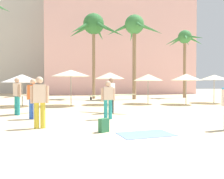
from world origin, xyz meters
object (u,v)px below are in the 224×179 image
cafe_umbrella_0 (22,78)px  backpack (104,126)px  palm_tree_center (94,27)px  cafe_umbrella_5 (71,73)px  cafe_umbrella_1 (148,77)px  cafe_umbrella_4 (186,77)px  palm_tree_right (135,29)px  person_mid_left (40,100)px  person_mid_center (18,95)px  person_mid_right (111,94)px  cafe_umbrella_6 (214,77)px  palm_tree_left (185,41)px  person_near_right (33,97)px  beach_towel (146,134)px  person_far_left (108,98)px  cafe_umbrella_2 (110,76)px

cafe_umbrella_0 → backpack: 10.15m
palm_tree_center → cafe_umbrella_5: palm_tree_center is taller
cafe_umbrella_1 → cafe_umbrella_5: cafe_umbrella_5 is taller
palm_tree_center → cafe_umbrella_4: (6.02, -7.74, -5.23)m
cafe_umbrella_1 → backpack: (-4.60, -9.55, -1.77)m
palm_tree_right → cafe_umbrella_5: bearing=-136.6°
cafe_umbrella_1 → person_mid_left: bearing=-127.6°
cafe_umbrella_0 → cafe_umbrella_1: 8.88m
person_mid_left → palm_tree_center: bearing=163.0°
palm_tree_right → person_mid_center: size_ratio=3.16×
cafe_umbrella_1 → person_mid_right: (-3.65, -5.01, -1.03)m
cafe_umbrella_1 → cafe_umbrella_0: bearing=-176.8°
palm_tree_center → cafe_umbrella_6: bearing=-38.5°
palm_tree_left → palm_tree_right: (-6.03, -1.58, 0.70)m
cafe_umbrella_4 → person_near_right: (-9.76, -5.53, -1.05)m
beach_towel → person_mid_left: bearing=155.0°
palm_tree_right → person_mid_right: 12.35m
cafe_umbrella_1 → beach_towel: 10.83m
cafe_umbrella_5 → cafe_umbrella_6: cafe_umbrella_5 is taller
cafe_umbrella_5 → person_mid_right: cafe_umbrella_5 is taller
backpack → person_far_left: size_ratio=0.26×
cafe_umbrella_4 → beach_towel: size_ratio=1.42×
cafe_umbrella_6 → person_mid_right: (-8.96, -4.85, -1.05)m
cafe_umbrella_5 → beach_towel: 10.05m
person_mid_left → person_far_left: bearing=116.5°
palm_tree_center → cafe_umbrella_1: palm_tree_center is taller
palm_tree_center → person_near_right: 15.16m
palm_tree_center → cafe_umbrella_2: palm_tree_center is taller
palm_tree_center → person_mid_center: palm_tree_center is taller
palm_tree_right → cafe_umbrella_6: 8.69m
palm_tree_center → person_mid_center: 14.12m
cafe_umbrella_0 → person_mid_right: 6.96m
palm_tree_left → person_mid_right: bearing=-130.5°
cafe_umbrella_1 → person_near_right: bearing=-138.0°
person_mid_center → person_far_left: (4.06, -2.09, -0.07)m
cafe_umbrella_0 → cafe_umbrella_4: 11.45m
person_mid_center → person_near_right: size_ratio=1.51×
beach_towel → backpack: (-1.18, 0.53, 0.19)m
person_near_right → person_far_left: size_ratio=1.06×
cafe_umbrella_4 → beach_towel: 11.12m
cafe_umbrella_2 → cafe_umbrella_5: (-2.75, -0.36, 0.14)m
cafe_umbrella_0 → backpack: cafe_umbrella_0 is taller
person_mid_right → cafe_umbrella_5: bearing=155.8°
cafe_umbrella_0 → person_mid_center: bearing=-80.8°
cafe_umbrella_2 → cafe_umbrella_4: bearing=-7.8°
palm_tree_left → cafe_umbrella_1: size_ratio=3.27×
palm_tree_right → backpack: bearing=-108.6°
palm_tree_left → cafe_umbrella_2: size_ratio=3.14×
cafe_umbrella_5 → beach_towel: cafe_umbrella_5 is taller
cafe_umbrella_2 → person_mid_right: 5.02m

